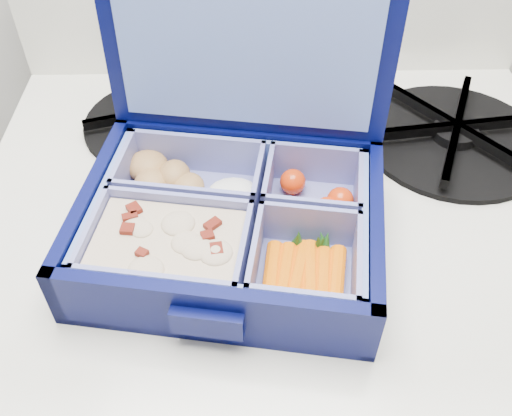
{
  "coord_description": "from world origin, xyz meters",
  "views": [
    {
      "loc": [
        0.64,
        1.29,
        1.3
      ],
      "look_at": [
        0.64,
        1.64,
        0.95
      ],
      "focal_mm": 40.0,
      "sensor_mm": 36.0,
      "label": 1
    }
  ],
  "objects_px": {
    "bento_box": "(231,224)",
    "burner_grate": "(456,131)",
    "stove": "(273,415)",
    "fork": "(273,148)"
  },
  "relations": [
    {
      "from": "bento_box",
      "to": "burner_grate",
      "type": "xyz_separation_m",
      "value": [
        0.24,
        0.15,
        -0.02
      ]
    },
    {
      "from": "bento_box",
      "to": "burner_grate",
      "type": "bearing_deg",
      "value": 40.59
    },
    {
      "from": "bento_box",
      "to": "burner_grate",
      "type": "height_order",
      "value": "bento_box"
    },
    {
      "from": "burner_grate",
      "to": "stove",
      "type": "bearing_deg",
      "value": -152.82
    },
    {
      "from": "bento_box",
      "to": "fork",
      "type": "relative_size",
      "value": 1.33
    },
    {
      "from": "stove",
      "to": "fork",
      "type": "xyz_separation_m",
      "value": [
        -0.0,
        0.09,
        0.46
      ]
    },
    {
      "from": "burner_grate",
      "to": "fork",
      "type": "height_order",
      "value": "burner_grate"
    },
    {
      "from": "bento_box",
      "to": "burner_grate",
      "type": "relative_size",
      "value": 1.28
    },
    {
      "from": "stove",
      "to": "fork",
      "type": "distance_m",
      "value": 0.46
    },
    {
      "from": "burner_grate",
      "to": "fork",
      "type": "relative_size",
      "value": 1.04
    }
  ]
}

